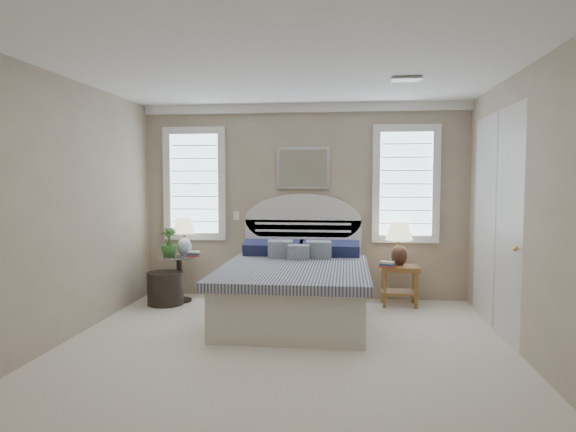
% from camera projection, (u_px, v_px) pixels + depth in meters
% --- Properties ---
extents(floor, '(4.50, 5.00, 0.01)m').
position_uv_depth(floor, '(280.00, 357.00, 4.78)').
color(floor, beige).
rests_on(floor, ground).
extents(ceiling, '(4.50, 5.00, 0.01)m').
position_uv_depth(ceiling, '(280.00, 63.00, 4.59)').
color(ceiling, white).
rests_on(ceiling, wall_back).
extents(wall_back, '(4.50, 0.02, 2.70)m').
position_uv_depth(wall_back, '(303.00, 202.00, 7.16)').
color(wall_back, tan).
rests_on(wall_back, floor).
extents(wall_left, '(0.02, 5.00, 2.70)m').
position_uv_depth(wall_left, '(49.00, 211.00, 4.94)').
color(wall_left, tan).
rests_on(wall_left, floor).
extents(wall_right, '(0.02, 5.00, 2.70)m').
position_uv_depth(wall_right, '(538.00, 215.00, 4.43)').
color(wall_right, tan).
rests_on(wall_right, floor).
extents(crown_molding, '(4.50, 0.08, 0.12)m').
position_uv_depth(crown_molding, '(303.00, 108.00, 7.03)').
color(crown_molding, white).
rests_on(crown_molding, wall_back).
extents(hvac_vent, '(0.30, 0.20, 0.02)m').
position_uv_depth(hvac_vent, '(406.00, 79.00, 5.25)').
color(hvac_vent, '#B2B2B2').
rests_on(hvac_vent, ceiling).
extents(switch_plate, '(0.08, 0.01, 0.12)m').
position_uv_depth(switch_plate, '(236.00, 216.00, 7.27)').
color(switch_plate, white).
rests_on(switch_plate, wall_back).
extents(window_left, '(0.90, 0.06, 1.60)m').
position_uv_depth(window_left, '(195.00, 184.00, 7.30)').
color(window_left, silver).
rests_on(window_left, wall_back).
extents(window_right, '(0.90, 0.06, 1.60)m').
position_uv_depth(window_right, '(406.00, 184.00, 6.97)').
color(window_right, silver).
rests_on(window_right, wall_back).
extents(painting, '(0.74, 0.04, 0.58)m').
position_uv_depth(painting, '(303.00, 168.00, 7.09)').
color(painting, silver).
rests_on(painting, wall_back).
extents(closet_door, '(0.02, 1.80, 2.40)m').
position_uv_depth(closet_door, '(495.00, 221.00, 5.63)').
color(closet_door, silver).
rests_on(closet_door, floor).
extents(bed, '(1.72, 2.28, 1.47)m').
position_uv_depth(bed, '(296.00, 285.00, 6.20)').
color(bed, beige).
rests_on(bed, floor).
extents(side_table_left, '(0.56, 0.56, 0.63)m').
position_uv_depth(side_table_left, '(180.00, 273.00, 6.97)').
color(side_table_left, black).
rests_on(side_table_left, floor).
extents(nightstand_right, '(0.50, 0.40, 0.53)m').
position_uv_depth(nightstand_right, '(399.00, 277.00, 6.73)').
color(nightstand_right, '#915E2F').
rests_on(nightstand_right, floor).
extents(floor_pot, '(0.50, 0.50, 0.43)m').
position_uv_depth(floor_pot, '(165.00, 288.00, 6.81)').
color(floor_pot, black).
rests_on(floor_pot, floor).
extents(lamp_left, '(0.37, 0.37, 0.52)m').
position_uv_depth(lamp_left, '(184.00, 232.00, 6.97)').
color(lamp_left, white).
rests_on(lamp_left, side_table_left).
extents(lamp_right, '(0.43, 0.43, 0.58)m').
position_uv_depth(lamp_right, '(399.00, 239.00, 6.75)').
color(lamp_right, black).
rests_on(lamp_right, nightstand_right).
extents(potted_plant, '(0.23, 0.23, 0.39)m').
position_uv_depth(potted_plant, '(169.00, 242.00, 6.84)').
color(potted_plant, '#317C35').
rests_on(potted_plant, side_table_left).
extents(books_left, '(0.18, 0.13, 0.07)m').
position_uv_depth(books_left, '(194.00, 254.00, 6.87)').
color(books_left, '#A43429').
rests_on(books_left, side_table_left).
extents(books_right, '(0.23, 0.20, 0.08)m').
position_uv_depth(books_right, '(387.00, 265.00, 6.59)').
color(books_right, '#A43429').
rests_on(books_right, nightstand_right).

